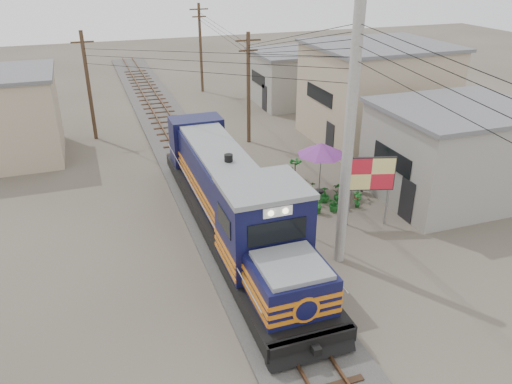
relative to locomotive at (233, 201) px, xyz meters
name	(u,v)px	position (x,y,z in m)	size (l,w,h in m)	color
ground	(254,269)	(0.00, -2.62, -1.75)	(120.00, 120.00, 0.00)	#473F35
ballast	(196,172)	(0.00, 7.38, -1.67)	(3.60, 70.00, 0.16)	#595651
track	(196,169)	(0.00, 7.38, -1.49)	(1.15, 70.00, 0.12)	#51331E
locomotive	(233,201)	(0.00, 0.00, 0.00)	(2.97, 16.18, 4.01)	black
utility_pole_main	(348,144)	(3.50, -3.12, 3.25)	(0.40, 0.40, 10.00)	#9E9B93
wooden_pole_mid	(248,87)	(4.50, 11.38, 1.93)	(1.60, 0.24, 7.00)	#4C3826
wooden_pole_far	(201,47)	(4.80, 25.38, 2.19)	(1.60, 0.24, 7.50)	#4C3826
wooden_pole_left	(88,84)	(-5.00, 15.38, 1.93)	(1.60, 0.24, 7.00)	#4C3826
power_lines	(192,40)	(-0.14, 5.88, 5.82)	(9.65, 19.00, 3.30)	black
shophouse_front	(453,152)	(11.50, 0.38, 0.61)	(7.35, 6.30, 4.70)	gray
shophouse_mid	(375,92)	(12.50, 9.38, 1.36)	(8.40, 7.35, 6.20)	tan
shophouse_back	(293,77)	(11.00, 19.38, 0.36)	(6.30, 6.30, 4.20)	gray
shophouse_left	(4,117)	(-10.00, 13.38, 0.86)	(6.30, 6.30, 5.20)	tan
billboard	(371,176)	(6.03, -0.95, 0.70)	(2.10, 0.72, 3.32)	#99999E
market_umbrella	(321,149)	(5.51, 2.88, 0.64)	(2.68, 2.68, 2.71)	black
vendor	(361,178)	(7.48, 2.15, -0.94)	(0.59, 0.39, 1.62)	black
plant_nursery	(317,195)	(4.86, 1.82, -1.31)	(3.50, 3.21, 1.01)	#1A5C1F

